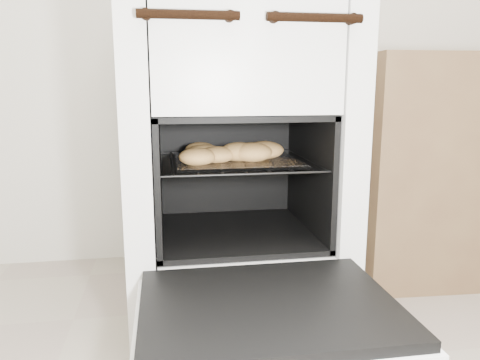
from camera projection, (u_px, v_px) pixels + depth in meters
name	position (u px, v px, depth m)	size (l,w,h in m)	color
stove	(232.00, 154.00, 1.52)	(0.65, 0.72, 1.00)	white
oven_door	(268.00, 310.00, 1.04)	(0.58, 0.45, 0.04)	black
oven_rack	(235.00, 161.00, 1.45)	(0.47, 0.45, 0.01)	black
foil_sheet	(237.00, 160.00, 1.43)	(0.37, 0.32, 0.01)	white
baked_rolls	(230.00, 152.00, 1.39)	(0.36, 0.32, 0.06)	tan
counter	(452.00, 165.00, 1.80)	(0.81, 0.54, 0.81)	brown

